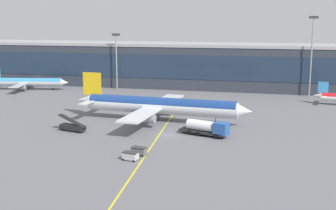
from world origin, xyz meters
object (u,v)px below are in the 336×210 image
fuel_tanker (207,128)px  baggage_cart_0 (130,156)px  baggage_cart_1 (139,151)px  main_airliner (160,106)px  belt_loader (72,127)px  commuter_jet_near (28,82)px

fuel_tanker → baggage_cart_0: fuel_tanker is taller
baggage_cart_0 → baggage_cart_1: 3.20m
main_airliner → belt_loader: bearing=-139.6°
baggage_cart_1 → main_airliner: bearing=97.0°
baggage_cart_0 → baggage_cart_1: same height
commuter_jet_near → baggage_cart_1: bearing=-46.1°
main_airliner → commuter_jet_near: size_ratio=1.53×
main_airliner → baggage_cart_0: bearing=-84.8°
belt_loader → fuel_tanker: bearing=5.9°
baggage_cart_1 → baggage_cart_0: bearing=-100.1°
belt_loader → commuter_jet_near: (-41.14, 49.82, 1.73)m
baggage_cart_0 → belt_loader: bearing=139.2°
commuter_jet_near → main_airliner: bearing=-32.3°
belt_loader → baggage_cart_0: 24.78m
fuel_tanker → baggage_cart_0: size_ratio=3.84×
baggage_cart_1 → commuter_jet_near: 87.23m
main_airliner → belt_loader: 21.27m
main_airliner → baggage_cart_1: 27.06m
commuter_jet_near → baggage_cart_0: bearing=-47.8°
baggage_cart_1 → commuter_jet_near: (-60.46, 62.85, 1.94)m
belt_loader → commuter_jet_near: bearing=129.6°
fuel_tanker → belt_loader: belt_loader is taller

